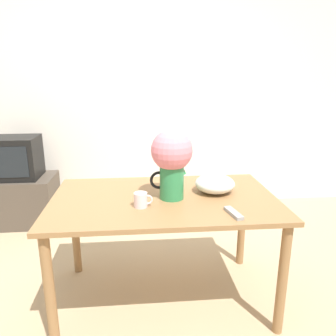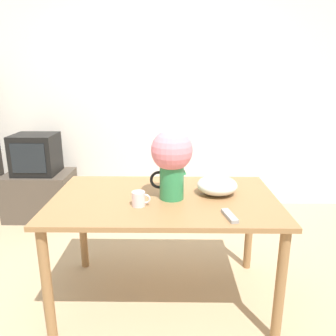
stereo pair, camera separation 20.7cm
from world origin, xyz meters
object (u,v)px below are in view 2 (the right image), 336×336
at_px(flower_vase, 172,158).
at_px(tv_set, 36,154).
at_px(white_bowl, 217,185).
at_px(coffee_mug, 139,199).

relative_size(flower_vase, tv_set, 1.01).
distance_m(white_bowl, tv_set, 2.20).
xyz_separation_m(coffee_mug, white_bowl, (0.50, 0.22, 0.01)).
bearing_deg(coffee_mug, tv_set, 129.48).
height_order(coffee_mug, tv_set, tv_set).
bearing_deg(flower_vase, coffee_mug, -146.63).
xyz_separation_m(coffee_mug, tv_set, (-1.26, 1.53, -0.09)).
height_order(flower_vase, white_bowl, flower_vase).
bearing_deg(coffee_mug, white_bowl, 23.31).
bearing_deg(flower_vase, tv_set, 136.20).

